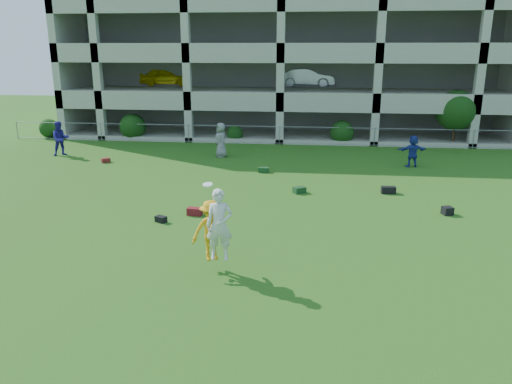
# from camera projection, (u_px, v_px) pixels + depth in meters

# --- Properties ---
(ground) EXTENTS (100.00, 100.00, 0.00)m
(ground) POSITION_uv_depth(u_px,v_px,m) (231.00, 268.00, 14.13)
(ground) COLOR #235114
(ground) RESTS_ON ground
(bystander_a) EXTENTS (1.21, 1.15, 1.97)m
(bystander_a) POSITION_uv_depth(u_px,v_px,m) (60.00, 139.00, 28.67)
(bystander_a) COLOR navy
(bystander_a) RESTS_ON ground
(bystander_c) EXTENTS (1.01, 1.13, 1.95)m
(bystander_c) POSITION_uv_depth(u_px,v_px,m) (221.00, 140.00, 28.33)
(bystander_c) COLOR gray
(bystander_c) RESTS_ON ground
(bystander_d) EXTENTS (1.61, 0.82, 1.66)m
(bystander_d) POSITION_uv_depth(u_px,v_px,m) (413.00, 151.00, 25.95)
(bystander_d) COLOR navy
(bystander_d) RESTS_ON ground
(bag_red_a) EXTENTS (0.58, 0.35, 0.28)m
(bag_red_a) POSITION_uv_depth(u_px,v_px,m) (195.00, 211.00, 18.58)
(bag_red_a) COLOR #5A120F
(bag_red_a) RESTS_ON ground
(bag_black_b) EXTENTS (0.47, 0.41, 0.22)m
(bag_black_b) POSITION_uv_depth(u_px,v_px,m) (161.00, 219.00, 17.84)
(bag_black_b) COLOR black
(bag_black_b) RESTS_ON ground
(bag_green_c) EXTENTS (0.61, 0.57, 0.26)m
(bag_green_c) POSITION_uv_depth(u_px,v_px,m) (299.00, 190.00, 21.42)
(bag_green_c) COLOR black
(bag_green_c) RESTS_ON ground
(crate_d) EXTENTS (0.44, 0.44, 0.30)m
(crate_d) POSITION_uv_depth(u_px,v_px,m) (447.00, 211.00, 18.64)
(crate_d) COLOR black
(crate_d) RESTS_ON ground
(bag_black_e) EXTENTS (0.62, 0.35, 0.30)m
(bag_black_e) POSITION_uv_depth(u_px,v_px,m) (388.00, 190.00, 21.36)
(bag_black_e) COLOR black
(bag_black_e) RESTS_ON ground
(bag_red_f) EXTENTS (0.53, 0.50, 0.24)m
(bag_red_f) POSITION_uv_depth(u_px,v_px,m) (106.00, 160.00, 27.13)
(bag_red_f) COLOR #570F1D
(bag_red_f) RESTS_ON ground
(bag_green_g) EXTENTS (0.50, 0.30, 0.25)m
(bag_green_g) POSITION_uv_depth(u_px,v_px,m) (264.00, 170.00, 24.99)
(bag_green_g) COLOR #153B15
(bag_green_g) RESTS_ON ground
(frisbee_contest) EXTENTS (1.31, 1.11, 2.20)m
(frisbee_contest) POSITION_uv_depth(u_px,v_px,m) (214.00, 228.00, 13.57)
(frisbee_contest) COLOR orange
(frisbee_contest) RESTS_ON ground
(parking_garage) EXTENTS (30.00, 14.00, 12.00)m
(parking_garage) POSITION_uv_depth(u_px,v_px,m) (288.00, 48.00, 38.88)
(parking_garage) COLOR #9E998C
(parking_garage) RESTS_ON ground
(fence) EXTENTS (36.06, 0.06, 1.20)m
(fence) POSITION_uv_depth(u_px,v_px,m) (279.00, 135.00, 32.08)
(fence) COLOR gray
(fence) RESTS_ON ground
(shrub_row) EXTENTS (34.38, 2.52, 3.50)m
(shrub_row) POSITION_uv_depth(u_px,v_px,m) (352.00, 121.00, 31.98)
(shrub_row) COLOR #163D11
(shrub_row) RESTS_ON ground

